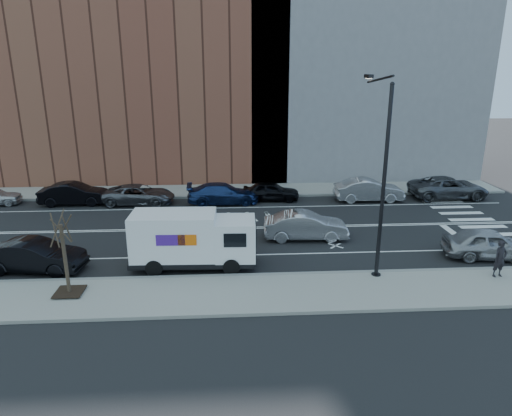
{
  "coord_description": "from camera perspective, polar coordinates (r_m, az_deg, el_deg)",
  "views": [
    {
      "loc": [
        0.07,
        -26.83,
        9.66
      ],
      "look_at": [
        1.69,
        -0.35,
        1.4
      ],
      "focal_mm": 32.0,
      "sensor_mm": 36.0,
      "label": 1
    }
  ],
  "objects": [
    {
      "name": "street_tree",
      "position": [
        21.38,
        -22.65,
        -6.71
      ],
      "size": [
        1.2,
        1.2,
        3.75
      ],
      "color": "black",
      "rests_on": "ground"
    },
    {
      "name": "fedex_van",
      "position": [
        22.83,
        -7.96,
        -3.86
      ],
      "size": [
        6.27,
        2.37,
        2.83
      ],
      "rotation": [
        0.0,
        0.0,
        -0.03
      ],
      "color": "black",
      "rests_on": "ground"
    },
    {
      "name": "far_parked_b",
      "position": [
        35.71,
        -21.78,
        1.67
      ],
      "size": [
        4.9,
        1.81,
        1.6
      ],
      "primitive_type": "imported",
      "rotation": [
        0.0,
        0.0,
        1.59
      ],
      "color": "black",
      "rests_on": "ground"
    },
    {
      "name": "driving_sedan",
      "position": [
        26.69,
        6.22,
        -2.21
      ],
      "size": [
        4.91,
        1.9,
        1.6
      ],
      "primitive_type": "imported",
      "rotation": [
        0.0,
        0.0,
        1.53
      ],
      "color": "#A8A8AD",
      "rests_on": "ground"
    },
    {
      "name": "pedestrian",
      "position": [
        24.34,
        28.2,
        -5.61
      ],
      "size": [
        0.73,
        0.56,
        1.79
      ],
      "primitive_type": "imported",
      "rotation": [
        0.0,
        0.0,
        0.22
      ],
      "color": "black",
      "rests_on": "sidewalk_near"
    },
    {
      "name": "sidewalk_far",
      "position": [
        36.9,
        -3.49,
        2.2
      ],
      "size": [
        44.0,
        3.6,
        0.15
      ],
      "primitive_type": "cube",
      "color": "gray",
      "rests_on": "ground"
    },
    {
      "name": "bldg_concrete",
      "position": [
        44.21,
        13.07,
        21.21
      ],
      "size": [
        20.0,
        10.0,
        26.0
      ],
      "primitive_type": "cube",
      "color": "slate",
      "rests_on": "ground"
    },
    {
      "name": "streetlight",
      "position": [
        21.59,
        15.37,
        4.41
      ],
      "size": [
        0.44,
        4.02,
        9.34
      ],
      "color": "black",
      "rests_on": "ground"
    },
    {
      "name": "near_parked_front",
      "position": [
        26.86,
        27.16,
        -3.99
      ],
      "size": [
        4.86,
        2.48,
        1.58
      ],
      "primitive_type": "imported",
      "rotation": [
        0.0,
        0.0,
        1.44
      ],
      "color": "#9C9CA0",
      "rests_on": "ground"
    },
    {
      "name": "curb_far",
      "position": [
        35.16,
        -3.48,
        1.46
      ],
      "size": [
        44.0,
        0.25,
        0.17
      ],
      "primitive_type": "cube",
      "color": "gray",
      "rests_on": "ground"
    },
    {
      "name": "ground",
      "position": [
        28.52,
        -3.43,
        -2.54
      ],
      "size": [
        120.0,
        120.0,
        0.0
      ],
      "primitive_type": "plane",
      "color": "black",
      "rests_on": "ground"
    },
    {
      "name": "far_parked_c",
      "position": [
        34.36,
        -14.41,
        1.64
      ],
      "size": [
        5.28,
        2.75,
        1.42
      ],
      "primitive_type": "imported",
      "rotation": [
        0.0,
        0.0,
        1.49
      ],
      "color": "#54565D",
      "rests_on": "ground"
    },
    {
      "name": "bldg_brick",
      "position": [
        43.22,
        -15.05,
        18.51
      ],
      "size": [
        26.0,
        10.0,
        22.0
      ],
      "primitive_type": "cube",
      "color": "brown",
      "rests_on": "ground"
    },
    {
      "name": "far_parked_f",
      "position": [
        35.1,
        13.9,
        2.21
      ],
      "size": [
        5.07,
        1.82,
        1.66
      ],
      "primitive_type": "imported",
      "rotation": [
        0.0,
        0.0,
        1.56
      ],
      "color": "#AAAAAF",
      "rests_on": "ground"
    },
    {
      "name": "near_parked_rear_a",
      "position": [
        24.9,
        -25.9,
        -5.41
      ],
      "size": [
        4.97,
        2.31,
        1.58
      ],
      "primitive_type": "imported",
      "rotation": [
        0.0,
        0.0,
        1.43
      ],
      "color": "black",
      "rests_on": "ground"
    },
    {
      "name": "far_parked_g",
      "position": [
        37.81,
        22.91,
        2.37
      ],
      "size": [
        5.87,
        2.72,
        1.63
      ],
      "primitive_type": "imported",
      "rotation": [
        0.0,
        0.0,
        1.57
      ],
      "color": "#494C50",
      "rests_on": "ground"
    },
    {
      "name": "far_parked_d",
      "position": [
        33.5,
        -4.17,
        1.82
      ],
      "size": [
        5.26,
        2.31,
        1.5
      ],
      "primitive_type": "imported",
      "rotation": [
        0.0,
        0.0,
        1.61
      ],
      "color": "navy",
      "rests_on": "ground"
    },
    {
      "name": "crosswalk",
      "position": [
        32.67,
        25.9,
        -1.7
      ],
      "size": [
        3.0,
        14.0,
        0.01
      ],
      "primitive_type": null,
      "color": "white",
      "rests_on": "ground"
    },
    {
      "name": "road_markings",
      "position": [
        28.52,
        -3.43,
        -2.53
      ],
      "size": [
        40.0,
        8.6,
        0.01
      ],
      "primitive_type": null,
      "color": "white",
      "rests_on": "ground"
    },
    {
      "name": "curb_near",
      "position": [
        22.03,
        -3.36,
        -8.51
      ],
      "size": [
        44.0,
        0.25,
        0.17
      ],
      "primitive_type": "cube",
      "color": "gray",
      "rests_on": "ground"
    },
    {
      "name": "far_parked_e",
      "position": [
        34.22,
        1.88,
        2.13
      ],
      "size": [
        4.31,
        1.96,
        1.44
      ],
      "primitive_type": "imported",
      "rotation": [
        0.0,
        0.0,
        1.51
      ],
      "color": "black",
      "rests_on": "ground"
    },
    {
      "name": "sidewalk_near",
      "position": [
        20.42,
        -3.34,
        -10.73
      ],
      "size": [
        44.0,
        3.6,
        0.15
      ],
      "primitive_type": "cube",
      "color": "gray",
      "rests_on": "ground"
    }
  ]
}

